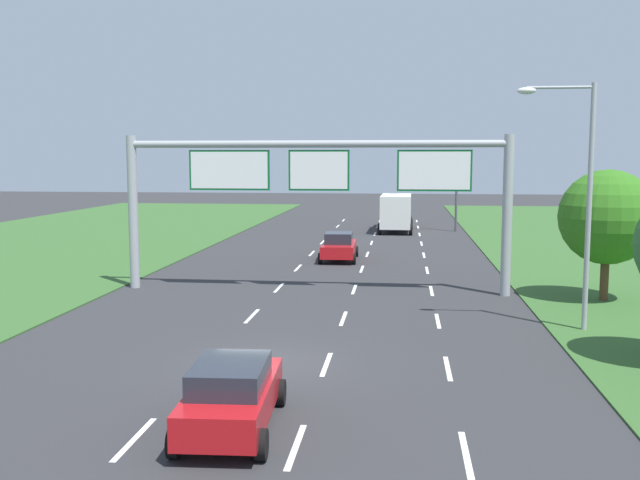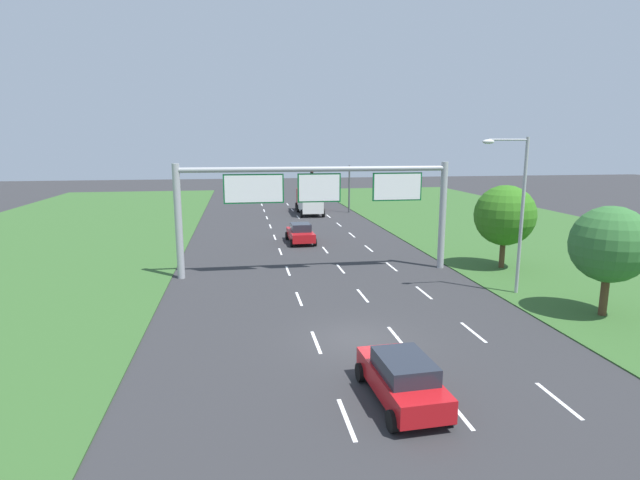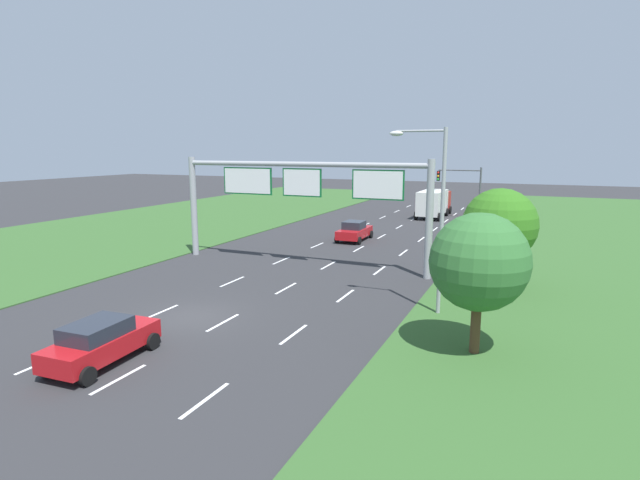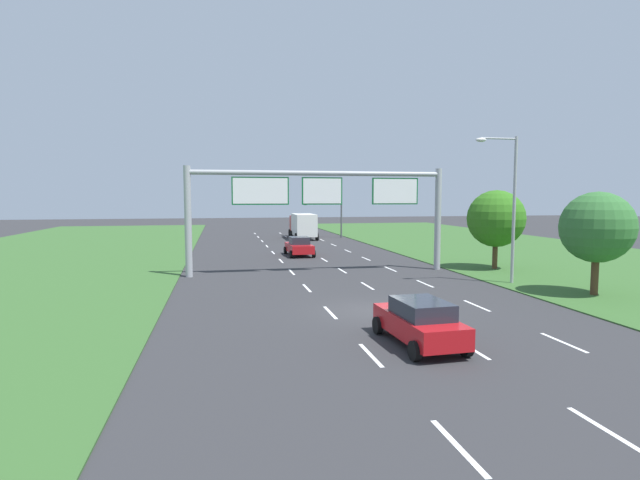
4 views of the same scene
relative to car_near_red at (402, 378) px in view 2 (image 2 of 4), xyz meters
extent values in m
plane|color=#2D2D30|center=(-0.21, 5.25, -0.81)|extent=(200.00, 200.00, 0.00)
cube|color=#335B28|center=(20.79, 15.25, -0.78)|extent=(24.00, 120.00, 0.06)
cube|color=white|center=(-1.96, -0.75, -0.81)|extent=(0.14, 2.40, 0.01)
cube|color=white|center=(-1.96, 5.25, -0.81)|extent=(0.14, 2.40, 0.01)
cube|color=white|center=(-1.96, 11.25, -0.81)|extent=(0.14, 2.40, 0.01)
cube|color=white|center=(-1.96, 17.25, -0.81)|extent=(0.14, 2.40, 0.01)
cube|color=white|center=(-1.96, 23.25, -0.81)|extent=(0.14, 2.40, 0.01)
cube|color=white|center=(-1.96, 29.25, -0.81)|extent=(0.14, 2.40, 0.01)
cube|color=white|center=(-1.96, 35.25, -0.81)|extent=(0.14, 2.40, 0.01)
cube|color=white|center=(-1.96, 41.25, -0.81)|extent=(0.14, 2.40, 0.01)
cube|color=white|center=(-1.96, 47.25, -0.81)|extent=(0.14, 2.40, 0.01)
cube|color=white|center=(-1.96, 53.25, -0.81)|extent=(0.14, 2.40, 0.01)
cube|color=white|center=(1.54, -0.75, -0.81)|extent=(0.14, 2.40, 0.01)
cube|color=white|center=(1.54, 5.25, -0.81)|extent=(0.14, 2.40, 0.01)
cube|color=white|center=(1.54, 11.25, -0.81)|extent=(0.14, 2.40, 0.01)
cube|color=white|center=(1.54, 17.25, -0.81)|extent=(0.14, 2.40, 0.01)
cube|color=white|center=(1.54, 23.25, -0.81)|extent=(0.14, 2.40, 0.01)
cube|color=white|center=(1.54, 29.25, -0.81)|extent=(0.14, 2.40, 0.01)
cube|color=white|center=(1.54, 35.25, -0.81)|extent=(0.14, 2.40, 0.01)
cube|color=white|center=(1.54, 41.25, -0.81)|extent=(0.14, 2.40, 0.01)
cube|color=white|center=(1.54, 47.25, -0.81)|extent=(0.14, 2.40, 0.01)
cube|color=white|center=(1.54, 53.25, -0.81)|extent=(0.14, 2.40, 0.01)
cube|color=white|center=(5.04, -0.75, -0.81)|extent=(0.14, 2.40, 0.01)
cube|color=white|center=(5.04, 5.25, -0.81)|extent=(0.14, 2.40, 0.01)
cube|color=white|center=(5.04, 11.25, -0.81)|extent=(0.14, 2.40, 0.01)
cube|color=white|center=(5.04, 17.25, -0.81)|extent=(0.14, 2.40, 0.01)
cube|color=white|center=(5.04, 23.25, -0.81)|extent=(0.14, 2.40, 0.01)
cube|color=white|center=(5.04, 29.25, -0.81)|extent=(0.14, 2.40, 0.01)
cube|color=white|center=(5.04, 35.25, -0.81)|extent=(0.14, 2.40, 0.01)
cube|color=white|center=(5.04, 41.25, -0.81)|extent=(0.14, 2.40, 0.01)
cube|color=white|center=(5.04, 47.25, -0.81)|extent=(0.14, 2.40, 0.01)
cube|color=white|center=(5.04, 53.25, -0.81)|extent=(0.14, 2.40, 0.01)
cube|color=red|center=(0.00, 0.05, -0.14)|extent=(1.94, 4.37, 0.71)
cube|color=#232833|center=(0.01, -0.16, 0.49)|extent=(1.64, 2.29, 0.55)
cylinder|color=black|center=(-0.97, 1.60, -0.49)|extent=(0.25, 0.65, 0.64)
cylinder|color=black|center=(0.80, 1.69, -0.49)|extent=(0.25, 0.65, 0.64)
cylinder|color=black|center=(-0.80, -1.59, -0.49)|extent=(0.25, 0.65, 0.64)
cylinder|color=black|center=(0.96, -1.49, -0.49)|extent=(0.25, 0.65, 0.64)
cube|color=red|center=(0.00, 26.51, -0.15)|extent=(1.97, 4.40, 0.69)
cube|color=#232833|center=(0.00, 26.38, 0.51)|extent=(1.61, 1.90, 0.62)
cylinder|color=black|center=(-0.99, 28.12, -0.49)|extent=(0.23, 0.64, 0.64)
cylinder|color=black|center=(0.92, 28.16, -0.49)|extent=(0.23, 0.64, 0.64)
cylinder|color=black|center=(-0.92, 24.86, -0.49)|extent=(0.23, 0.64, 0.64)
cylinder|color=black|center=(0.99, 24.90, -0.49)|extent=(0.23, 0.64, 0.64)
cube|color=#B21E19|center=(3.23, 47.02, 0.74)|extent=(2.24, 2.14, 2.20)
cube|color=silver|center=(3.16, 42.95, 0.91)|extent=(2.46, 5.79, 2.56)
cylinder|color=black|center=(2.11, 47.54, -0.36)|extent=(0.30, 0.90, 0.90)
cylinder|color=black|center=(4.37, 47.50, -0.36)|extent=(0.30, 0.90, 0.90)
cylinder|color=black|center=(1.99, 45.24, -0.36)|extent=(0.30, 0.90, 0.90)
cylinder|color=black|center=(4.41, 45.20, -0.36)|extent=(0.30, 0.90, 0.90)
cylinder|color=black|center=(1.91, 40.70, -0.36)|extent=(0.30, 0.90, 0.90)
cylinder|color=black|center=(4.33, 40.65, -0.36)|extent=(0.30, 0.90, 0.90)
cylinder|color=#9EA0A5|center=(-8.61, 16.54, 2.69)|extent=(0.44, 0.44, 7.00)
cylinder|color=#9EA0A5|center=(8.19, 16.54, 2.69)|extent=(0.44, 0.44, 7.00)
cylinder|color=#9EA0A5|center=(-0.21, 16.54, 5.79)|extent=(16.80, 0.32, 0.32)
cube|color=#0C5B28|center=(-4.06, 16.54, 4.63)|extent=(3.66, 0.12, 1.80)
cube|color=white|center=(-4.06, 16.47, 4.63)|extent=(3.50, 0.01, 1.64)
cube|color=#0C5B28|center=(-0.01, 16.54, 4.63)|extent=(2.70, 0.12, 1.80)
cube|color=white|center=(-0.01, 16.47, 4.63)|extent=(2.54, 0.01, 1.64)
cube|color=#0C5B28|center=(5.04, 16.54, 4.63)|extent=(3.22, 0.12, 1.80)
cube|color=white|center=(5.04, 16.47, 4.63)|extent=(3.06, 0.01, 1.64)
cylinder|color=#47494F|center=(8.03, 43.95, 1.99)|extent=(0.20, 0.20, 5.60)
cylinder|color=#47494F|center=(5.78, 43.95, 4.44)|extent=(4.50, 0.14, 0.14)
cube|color=black|center=(3.53, 43.95, 3.79)|extent=(0.32, 0.36, 1.10)
sphere|color=red|center=(3.53, 43.75, 4.16)|extent=(0.22, 0.22, 0.22)
sphere|color=orange|center=(3.53, 43.75, 3.79)|extent=(0.22, 0.22, 0.22)
sphere|color=green|center=(3.53, 43.75, 3.42)|extent=(0.22, 0.22, 0.22)
cylinder|color=#9EA0A5|center=(10.01, 10.27, 3.44)|extent=(0.18, 0.18, 8.50)
cylinder|color=#9EA0A5|center=(8.91, 10.27, 7.54)|extent=(2.20, 0.10, 0.10)
ellipsoid|color=silver|center=(7.81, 10.27, 7.44)|extent=(0.64, 0.32, 0.24)
cylinder|color=#513823|center=(12.12, 6.23, 0.27)|extent=(0.37, 0.37, 2.17)
sphere|color=#316930|center=(12.12, 6.23, 2.71)|extent=(3.61, 3.61, 3.61)
cylinder|color=#513823|center=(12.11, 15.67, 0.23)|extent=(0.35, 0.35, 2.08)
sphere|color=#2F6C1A|center=(12.11, 15.67, 2.74)|extent=(3.94, 3.94, 3.94)
camera|label=1|loc=(3.69, -14.87, 5.19)|focal=40.00mm
camera|label=2|loc=(-4.95, -14.14, 7.35)|focal=28.00mm
camera|label=3|loc=(13.94, -12.24, 6.76)|focal=28.00mm
camera|label=4|loc=(-6.63, -15.74, 4.25)|focal=28.00mm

